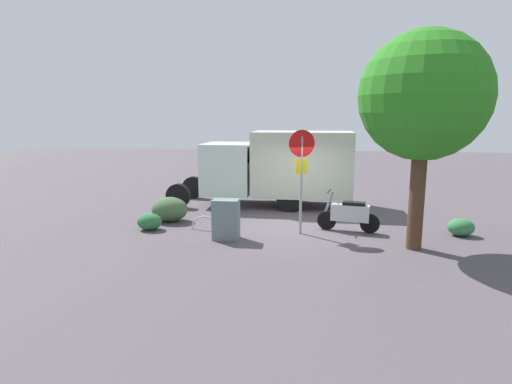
% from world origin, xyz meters
% --- Properties ---
extents(ground_plane, '(60.00, 60.00, 0.00)m').
position_xyz_m(ground_plane, '(0.00, 0.00, 0.00)').
color(ground_plane, '#4E464C').
extents(box_truck_near, '(6.78, 2.21, 2.80)m').
position_xyz_m(box_truck_near, '(1.05, -3.11, 1.56)').
color(box_truck_near, black).
rests_on(box_truck_near, ground).
extents(motorcycle, '(1.80, 0.64, 1.20)m').
position_xyz_m(motorcycle, '(-1.45, 0.22, 0.52)').
color(motorcycle, black).
rests_on(motorcycle, ground).
extents(stop_sign, '(0.71, 0.33, 2.98)m').
position_xyz_m(stop_sign, '(-0.03, 0.68, 1.99)').
color(stop_sign, '#9E9EA3').
rests_on(stop_sign, ground).
extents(street_tree, '(3.13, 3.13, 5.40)m').
position_xyz_m(street_tree, '(-2.97, 1.65, 3.80)').
color(street_tree, '#47301E').
rests_on(street_tree, ground).
extents(utility_cabinet, '(0.73, 0.48, 1.11)m').
position_xyz_m(utility_cabinet, '(1.97, 1.52, 0.56)').
color(utility_cabinet, slate).
rests_on(utility_cabinet, ground).
extents(bike_rack_hoop, '(0.85, 0.11, 0.85)m').
position_xyz_m(bike_rack_hoop, '(2.83, 0.66, 0.00)').
color(bike_rack_hoop, '#B7B7BC').
rests_on(bike_rack_hoop, ground).
extents(shrub_near_sign, '(1.16, 0.95, 0.79)m').
position_xyz_m(shrub_near_sign, '(4.21, -0.15, 0.40)').
color(shrub_near_sign, '#405D3B').
rests_on(shrub_near_sign, ground).
extents(shrub_mid_verge, '(0.73, 0.60, 0.50)m').
position_xyz_m(shrub_mid_verge, '(-4.55, 0.24, 0.25)').
color(shrub_mid_verge, '#337542').
rests_on(shrub_mid_verge, ground).
extents(shrub_by_tree, '(0.74, 0.61, 0.50)m').
position_xyz_m(shrub_by_tree, '(4.44, 0.93, 0.25)').
color(shrub_by_tree, '#2C683A').
rests_on(shrub_by_tree, ground).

